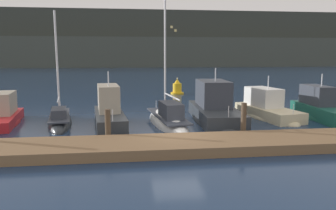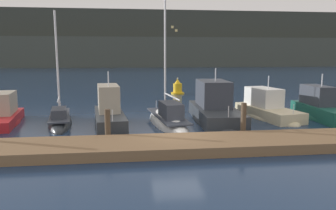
% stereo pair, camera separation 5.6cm
% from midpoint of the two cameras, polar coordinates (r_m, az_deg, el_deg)
% --- Properties ---
extents(ground_plane, '(400.00, 400.00, 0.00)m').
position_cam_midpoint_polar(ground_plane, '(16.36, 1.61, -6.27)').
color(ground_plane, '#192D4C').
extents(dock, '(27.28, 2.80, 0.45)m').
position_cam_midpoint_polar(dock, '(14.86, 2.51, -6.96)').
color(dock, brown).
rests_on(dock, ground).
extents(mooring_pile_1, '(0.28, 0.28, 1.65)m').
position_cam_midpoint_polar(mooring_pile_1, '(16.14, -10.52, -3.62)').
color(mooring_pile_1, '#4C3D2D').
rests_on(mooring_pile_1, ground).
extents(mooring_pile_2, '(0.28, 0.28, 1.83)m').
position_cam_midpoint_polar(mooring_pile_2, '(17.12, 12.92, -2.67)').
color(mooring_pile_2, '#4C3D2D').
rests_on(mooring_pile_2, ground).
extents(motorboat_berth_1, '(2.91, 6.11, 3.58)m').
position_cam_midpoint_polar(motorboat_berth_1, '(22.59, -27.18, -2.17)').
color(motorboat_berth_1, red).
rests_on(motorboat_berth_1, ground).
extents(sailboat_berth_2, '(2.35, 6.02, 7.55)m').
position_cam_midpoint_polar(sailboat_berth_2, '(21.24, -18.38, -2.90)').
color(sailboat_berth_2, '#2D3338').
rests_on(sailboat_berth_2, ground).
extents(motorboat_berth_3, '(2.42, 6.26, 3.86)m').
position_cam_midpoint_polar(motorboat_berth_3, '(19.67, -10.24, -2.42)').
color(motorboat_berth_3, '#2D3338').
rests_on(motorboat_berth_3, ground).
extents(sailboat_berth_4, '(2.57, 7.03, 10.17)m').
position_cam_midpoint_polar(sailboat_berth_4, '(20.03, -0.14, -2.98)').
color(sailboat_berth_4, white).
rests_on(sailboat_berth_4, ground).
extents(motorboat_berth_5, '(2.93, 7.58, 3.96)m').
position_cam_midpoint_polar(motorboat_berth_5, '(21.37, 8.04, -1.37)').
color(motorboat_berth_5, '#2D3338').
rests_on(motorboat_berth_5, ground).
extents(motorboat_berth_6, '(3.22, 6.39, 3.35)m').
position_cam_midpoint_polar(motorboat_berth_6, '(23.27, 16.77, -1.18)').
color(motorboat_berth_6, beige).
rests_on(motorboat_berth_6, ground).
extents(motorboat_berth_7, '(1.96, 6.17, 3.64)m').
position_cam_midpoint_polar(motorboat_berth_7, '(24.04, 24.84, -1.27)').
color(motorboat_berth_7, '#195647').
rests_on(motorboat_berth_7, ground).
extents(channel_buoy, '(1.41, 1.41, 1.74)m').
position_cam_midpoint_polar(channel_buoy, '(35.18, 1.57, 2.98)').
color(channel_buoy, gold).
rests_on(channel_buoy, ground).
extents(hillside_backdrop, '(240.00, 23.00, 18.23)m').
position_cam_midpoint_polar(hillside_backdrop, '(114.35, -3.99, 11.02)').
color(hillside_backdrop, '#333833').
rests_on(hillside_backdrop, ground).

